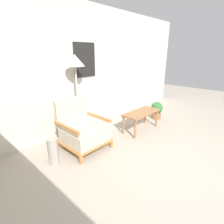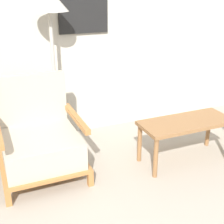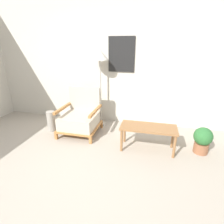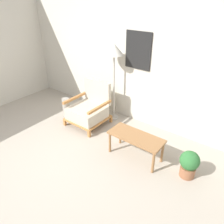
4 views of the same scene
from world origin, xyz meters
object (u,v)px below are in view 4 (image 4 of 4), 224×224
at_px(armchair, 89,109).
at_px(coffee_table, 136,139).
at_px(potted_plant, 189,163).
at_px(floor_lamp, 114,54).
at_px(vase, 66,107).

relative_size(armchair, coffee_table, 0.95).
height_order(coffee_table, potted_plant, potted_plant).
relative_size(armchair, floor_lamp, 0.54).
height_order(armchair, coffee_table, armchair).
distance_m(armchair, floor_lamp, 1.27).
relative_size(coffee_table, potted_plant, 2.05).
bearing_deg(vase, potted_plant, -3.11).
xyz_separation_m(floor_lamp, coffee_table, (1.10, -0.85, -1.08)).
xyz_separation_m(armchair, potted_plant, (2.29, -0.24, -0.08)).
bearing_deg(floor_lamp, coffee_table, -37.64).
bearing_deg(floor_lamp, armchair, -119.92).
distance_m(floor_lamp, vase, 1.66).
relative_size(coffee_table, vase, 2.17).
bearing_deg(vase, armchair, 6.86).
bearing_deg(vase, floor_lamp, 31.94).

